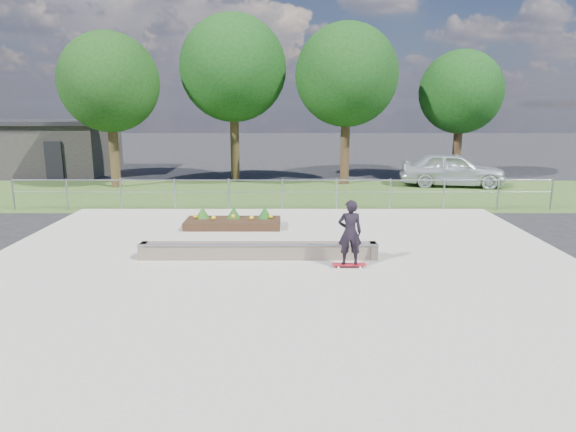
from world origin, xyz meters
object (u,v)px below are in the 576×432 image
object	(u,v)px
grind_ledge	(258,251)
planter_bed	(233,221)
parked_car	(452,169)
skateboarder	(350,233)

from	to	relation	value
grind_ledge	planter_bed	world-z (taller)	planter_bed
planter_bed	parked_car	world-z (taller)	parked_car
skateboarder	grind_ledge	bearing A→B (deg)	161.70
parked_car	skateboarder	bearing A→B (deg)	162.41
grind_ledge	parked_car	world-z (taller)	parked_car
planter_bed	parked_car	size ratio (longest dim) A/B	0.62
planter_bed	parked_car	xyz separation A→B (m)	(9.64, 8.64, 0.58)
planter_bed	grind_ledge	bearing A→B (deg)	-73.78
grind_ledge	skateboarder	xyz separation A→B (m)	(2.21, -0.73, 0.65)
parked_car	planter_bed	bearing A→B (deg)	140.96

